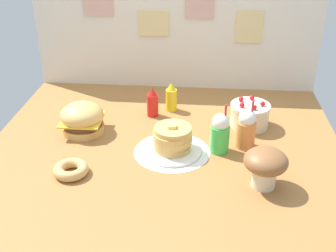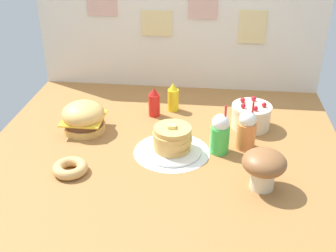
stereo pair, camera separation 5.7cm
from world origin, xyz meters
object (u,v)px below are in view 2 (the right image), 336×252
(pancake_stack, at_px, (172,141))
(donut_pink_glaze, at_px, (70,168))
(ketchup_bottle, at_px, (154,103))
(orange_float_cup, at_px, (247,130))
(cream_soda_cup, at_px, (220,134))
(layer_cake, at_px, (251,116))
(mustard_bottle, at_px, (173,98))
(burger, at_px, (84,117))
(mushroom_stool, at_px, (264,166))

(pancake_stack, xyz_separation_m, donut_pink_glaze, (-0.52, -0.27, -0.04))
(ketchup_bottle, distance_m, orange_float_cup, 0.70)
(pancake_stack, xyz_separation_m, cream_soda_cup, (0.27, 0.03, 0.04))
(layer_cake, xyz_separation_m, mustard_bottle, (-0.52, 0.19, 0.02))
(orange_float_cup, bearing_deg, layer_cake, 80.50)
(donut_pink_glaze, bearing_deg, cream_soda_cup, 21.04)
(ketchup_bottle, relative_size, mustard_bottle, 1.00)
(burger, relative_size, pancake_stack, 0.78)
(orange_float_cup, xyz_separation_m, donut_pink_glaze, (-0.95, -0.37, -0.09))
(layer_cake, distance_m, mushroom_stool, 0.66)
(donut_pink_glaze, bearing_deg, burger, 97.00)
(mustard_bottle, height_order, donut_pink_glaze, mustard_bottle)
(layer_cake, height_order, mushroom_stool, mushroom_stool)
(layer_cake, bearing_deg, burger, -171.07)
(layer_cake, relative_size, mustard_bottle, 1.25)
(ketchup_bottle, height_order, orange_float_cup, orange_float_cup)
(donut_pink_glaze, bearing_deg, mustard_bottle, 60.13)
(burger, relative_size, donut_pink_glaze, 1.43)
(burger, bearing_deg, donut_pink_glaze, -83.00)
(layer_cake, bearing_deg, donut_pink_glaze, -147.48)
(burger, distance_m, layer_cake, 1.07)
(orange_float_cup, height_order, mushroom_stool, orange_float_cup)
(burger, relative_size, mustard_bottle, 1.33)
(ketchup_bottle, distance_m, cream_soda_cup, 0.61)
(orange_float_cup, bearing_deg, cream_soda_cup, -157.60)
(donut_pink_glaze, bearing_deg, layer_cake, 32.52)
(layer_cake, bearing_deg, cream_soda_cup, -121.17)
(cream_soda_cup, relative_size, orange_float_cup, 1.00)
(burger, distance_m, pancake_stack, 0.61)
(mushroom_stool, bearing_deg, orange_float_cup, 99.38)
(layer_cake, height_order, cream_soda_cup, cream_soda_cup)
(pancake_stack, bearing_deg, donut_pink_glaze, -152.53)
(pancake_stack, bearing_deg, mushroom_stool, -30.61)
(burger, height_order, pancake_stack, burger)
(pancake_stack, relative_size, donut_pink_glaze, 1.83)
(mustard_bottle, distance_m, donut_pink_glaze, 0.96)
(burger, relative_size, mushroom_stool, 1.21)
(burger, height_order, ketchup_bottle, ketchup_bottle)
(burger, xyz_separation_m, orange_float_cup, (1.01, -0.10, 0.03))
(ketchup_bottle, relative_size, cream_soda_cup, 0.67)
(mustard_bottle, distance_m, orange_float_cup, 0.66)
(donut_pink_glaze, height_order, mushroom_stool, mushroom_stool)
(mustard_bottle, relative_size, orange_float_cup, 0.67)
(mushroom_stool, bearing_deg, burger, 155.55)
(layer_cake, relative_size, mushroom_stool, 1.13)
(ketchup_bottle, xyz_separation_m, mushroom_stool, (0.66, -0.75, 0.04))
(layer_cake, height_order, mustard_bottle, mustard_bottle)
(donut_pink_glaze, bearing_deg, mushroom_stool, -1.05)
(burger, distance_m, ketchup_bottle, 0.49)
(pancake_stack, height_order, donut_pink_glaze, pancake_stack)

